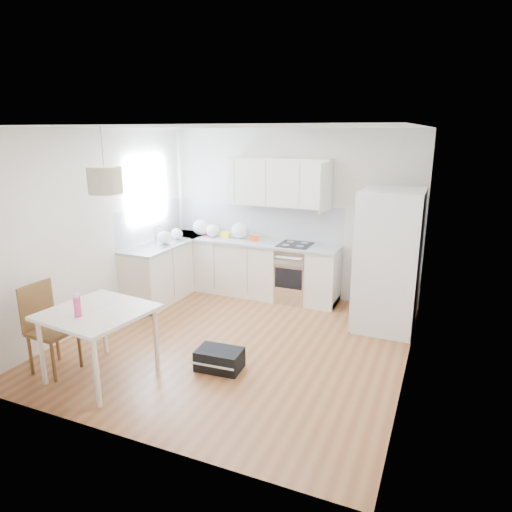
{
  "coord_description": "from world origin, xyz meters",
  "views": [
    {
      "loc": [
        2.37,
        -4.87,
        2.65
      ],
      "look_at": [
        0.12,
        0.4,
        1.08
      ],
      "focal_mm": 32.0,
      "sensor_mm": 36.0,
      "label": 1
    }
  ],
  "objects_px": {
    "dining_table": "(98,318)",
    "dining_chair": "(53,329)",
    "gym_bag": "(220,359)",
    "refrigerator": "(390,260)"
  },
  "relations": [
    {
      "from": "refrigerator",
      "to": "dining_table",
      "type": "xyz_separation_m",
      "value": [
        -2.7,
        -2.68,
        -0.25
      ]
    },
    {
      "from": "refrigerator",
      "to": "gym_bag",
      "type": "bearing_deg",
      "value": -128.36
    },
    {
      "from": "dining_table",
      "to": "gym_bag",
      "type": "xyz_separation_m",
      "value": [
        1.12,
        0.67,
        -0.59
      ]
    },
    {
      "from": "dining_chair",
      "to": "gym_bag",
      "type": "bearing_deg",
      "value": 27.53
    },
    {
      "from": "refrigerator",
      "to": "dining_chair",
      "type": "xyz_separation_m",
      "value": [
        -3.28,
        -2.78,
        -0.45
      ]
    },
    {
      "from": "dining_table",
      "to": "gym_bag",
      "type": "relative_size",
      "value": 2.18
    },
    {
      "from": "refrigerator",
      "to": "dining_table",
      "type": "distance_m",
      "value": 3.81
    },
    {
      "from": "dining_table",
      "to": "dining_chair",
      "type": "height_order",
      "value": "dining_chair"
    },
    {
      "from": "refrigerator",
      "to": "dining_table",
      "type": "height_order",
      "value": "refrigerator"
    },
    {
      "from": "gym_bag",
      "to": "dining_table",
      "type": "bearing_deg",
      "value": -152.96
    }
  ]
}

